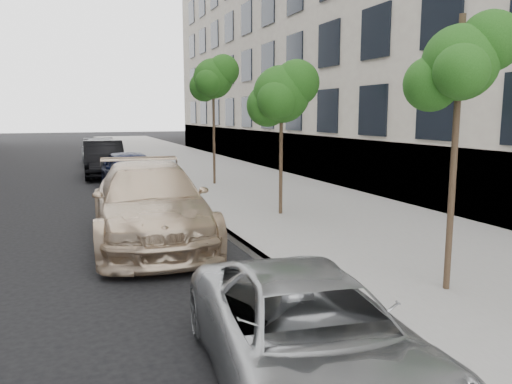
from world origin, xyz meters
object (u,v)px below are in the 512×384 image
tree_far (214,79)px  suv (150,203)px  tree_near (461,63)px  sedan_black (104,159)px  sedan_rear (100,151)px  minivan (309,336)px  sedan_blue (130,172)px  tree_mid (282,94)px

tree_far → suv: (-3.82, -7.71, -3.36)m
tree_near → suv: bearing=125.8°
sedan_black → sedan_rear: 6.34m
minivan → tree_near: bearing=33.4°
tree_near → tree_far: (0.00, 13.00, 0.61)m
tree_near → sedan_blue: tree_near is taller
sedan_rear → sedan_black: bearing=-91.6°
sedan_rear → sedan_blue: bearing=-87.7°
suv → sedan_blue: 7.43m
minivan → sedan_rear: bearing=97.4°
tree_near → tree_mid: 6.50m
tree_far → minivan: bearing=-102.8°
sedan_blue → sedan_rear: sedan_blue is taller
tree_far → sedan_blue: tree_far is taller
tree_mid → sedan_rear: tree_mid is taller
sedan_blue → sedan_black: 5.43m
tree_far → sedan_blue: size_ratio=1.09×
tree_near → tree_mid: size_ratio=1.01×
minivan → sedan_rear: 26.10m
suv → sedan_black: 12.82m
minivan → sedan_black: sedan_black is taller
tree_far → sedan_rear: (-3.57, 11.44, -3.50)m
tree_far → sedan_black: 7.26m
minivan → tree_far: bearing=84.0°
tree_mid → sedan_black: bearing=108.4°
tree_near → suv: 7.08m
tree_mid → minivan: (-3.33, -8.17, -2.80)m
tree_mid → sedan_blue: 7.52m
minivan → sedan_black: (-0.54, 19.77, 0.21)m
suv → sedan_blue: bearing=90.0°
tree_near → sedan_blue: size_ratio=0.92×
tree_near → minivan: tree_near is taller
minivan → suv: bearing=100.9°
sedan_rear → tree_mid: bearing=-77.6°
tree_mid → sedan_blue: bearing=118.2°
tree_far → sedan_blue: (-3.33, -0.30, -3.46)m
suv → sedan_rear: suv is taller
minivan → sedan_rear: size_ratio=0.86×
tree_near → sedan_blue: (-3.33, 12.70, -2.84)m
tree_near → sedan_rear: bearing=98.3°
tree_near → sedan_rear: size_ratio=0.83×
tree_mid → tree_far: 6.55m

